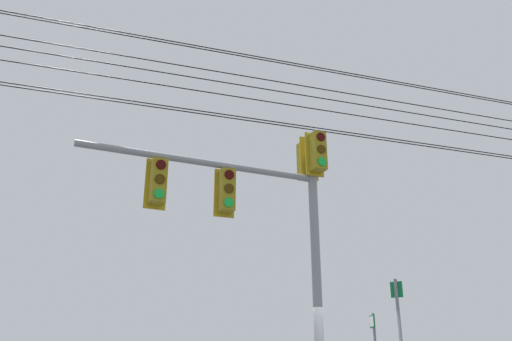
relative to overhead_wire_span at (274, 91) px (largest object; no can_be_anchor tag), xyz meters
name	(u,v)px	position (x,y,z in m)	size (l,w,h in m)	color
signal_mast_assembly	(268,205)	(0.17, -0.16, -2.86)	(2.73, 4.99, 6.39)	gray
overhead_wire_span	(274,91)	(0.00, 0.00, 0.00)	(6.60, 18.58, 1.89)	black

